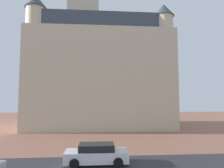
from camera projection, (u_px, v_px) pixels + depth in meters
ground_plane at (110, 162)px, 14.46m from camera, size 120.00×120.00×0.00m
landmark_building at (98, 71)px, 35.18m from camera, size 22.56×14.47×30.88m
car_white at (96, 154)px, 14.06m from camera, size 4.36×1.98×1.38m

